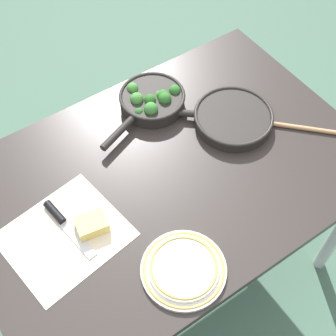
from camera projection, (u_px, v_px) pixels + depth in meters
ground_plane at (168, 268)px, 2.07m from camera, size 14.00×14.00×0.00m
dining_table_red at (168, 186)px, 1.54m from camera, size 1.26×0.85×0.74m
skillet_broccoli at (151, 100)px, 1.60m from camera, size 0.37×0.23×0.08m
skillet_eggs at (232, 118)px, 1.57m from camera, size 0.35×0.33×0.04m
wooden_spoon at (275, 124)px, 1.57m from camera, size 0.29×0.29×0.02m
parchment_sheet at (65, 236)px, 1.34m from camera, size 0.36×0.33×0.00m
grater_knife at (62, 221)px, 1.36m from camera, size 0.06×0.23×0.02m
cheese_block at (92, 224)px, 1.34m from camera, size 0.10×0.08×0.04m
dinner_plate_stack at (184, 269)px, 1.27m from camera, size 0.24×0.24×0.03m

